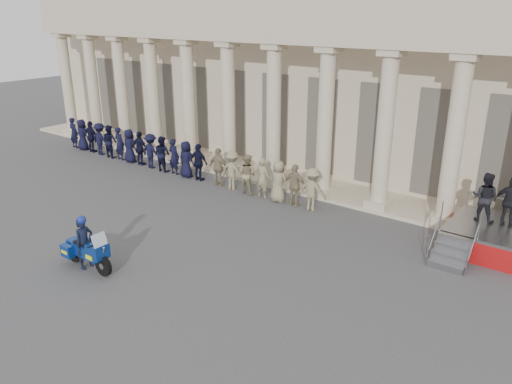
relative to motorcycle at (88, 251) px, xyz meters
name	(u,v)px	position (x,y,z in m)	size (l,w,h in m)	color
ground	(165,257)	(1.30, 1.96, -0.60)	(90.00, 90.00, 0.00)	#434345
building	(369,73)	(1.30, 16.71, 3.93)	(40.00, 12.50, 9.00)	#C0AD90
officer_rank	(174,156)	(-4.80, 8.34, 0.29)	(16.99, 0.67, 1.78)	black
motorcycle	(88,251)	(0.00, 0.00, 0.00)	(2.15, 0.88, 1.38)	black
rider	(84,242)	(-0.12, 0.00, 0.28)	(0.40, 0.61, 1.76)	black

